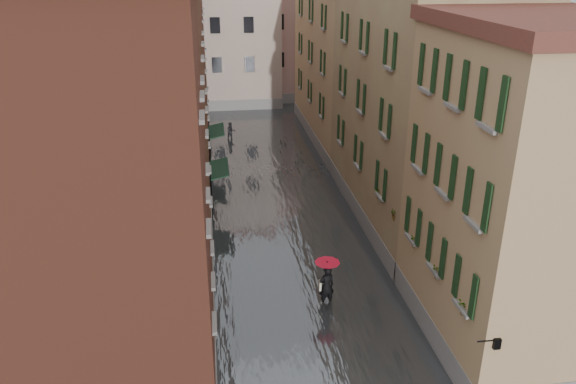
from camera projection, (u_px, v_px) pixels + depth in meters
ground at (314, 320)px, 22.77m from camera, size 120.00×120.00×0.00m
floodwater at (276, 194)px, 34.60m from camera, size 10.00×60.00×0.20m
building_left_near at (109, 203)px, 17.54m from camera, size 6.00×8.00×13.00m
building_left_mid at (144, 118)px, 27.69m from camera, size 6.00×14.00×12.50m
building_left_far at (163, 55)px, 41.10m from camera, size 6.00×16.00×14.00m
building_right_near at (524, 200)px, 19.60m from camera, size 6.00×8.00×11.50m
building_right_mid at (417, 104)px, 29.36m from camera, size 6.00×14.00×13.00m
building_right_far at (349, 67)px, 43.35m from camera, size 6.00×16.00×11.50m
building_end_cream at (215, 36)px, 54.59m from camera, size 12.00×9.00×13.00m
building_end_pink at (303, 37)px, 57.75m from camera, size 10.00×9.00×12.00m
awning_near at (218, 170)px, 31.75m from camera, size 1.09×3.06×2.80m
awning_far at (216, 132)px, 38.67m from camera, size 1.09×3.20×2.80m
wall_lantern at (496, 343)px, 16.67m from camera, size 0.71×0.22×0.35m
window_planters at (417, 233)px, 22.23m from camera, size 0.59×10.41×0.84m
pedestrian_main at (327, 279)px, 23.25m from camera, size 1.05×1.05×2.06m
pedestrian_far at (231, 132)px, 44.67m from camera, size 0.86×0.75×1.51m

